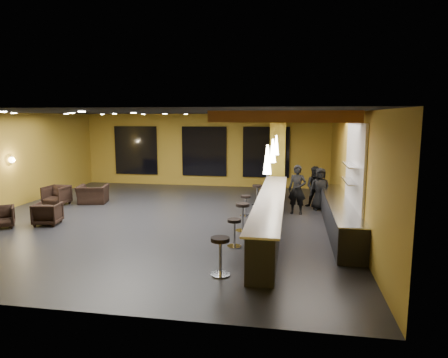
% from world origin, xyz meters
% --- Properties ---
extents(floor, '(12.00, 13.00, 0.10)m').
position_xyz_m(floor, '(0.00, 0.00, -0.05)').
color(floor, black).
rests_on(floor, ground).
extents(ceiling, '(12.00, 13.00, 0.10)m').
position_xyz_m(ceiling, '(0.00, 0.00, 3.55)').
color(ceiling, black).
extents(wall_back, '(12.00, 0.10, 3.50)m').
position_xyz_m(wall_back, '(0.00, 6.55, 1.75)').
color(wall_back, olive).
rests_on(wall_back, floor).
extents(wall_front, '(12.00, 0.10, 3.50)m').
position_xyz_m(wall_front, '(0.00, -6.55, 1.75)').
color(wall_front, olive).
rests_on(wall_front, floor).
extents(wall_right, '(0.10, 13.00, 3.50)m').
position_xyz_m(wall_right, '(6.05, 0.00, 1.75)').
color(wall_right, olive).
rests_on(wall_right, floor).
extents(wood_soffit, '(3.60, 8.00, 0.28)m').
position_xyz_m(wood_soffit, '(4.00, 1.00, 3.36)').
color(wood_soffit, '#A35E2F').
rests_on(wood_soffit, ceiling).
extents(window_left, '(2.20, 0.06, 2.40)m').
position_xyz_m(window_left, '(-3.50, 6.44, 1.70)').
color(window_left, black).
rests_on(window_left, wall_back).
extents(window_center, '(2.20, 0.06, 2.40)m').
position_xyz_m(window_center, '(0.00, 6.44, 1.70)').
color(window_center, black).
rests_on(window_center, wall_back).
extents(window_right, '(2.20, 0.06, 2.40)m').
position_xyz_m(window_right, '(3.00, 6.44, 1.70)').
color(window_right, black).
rests_on(window_right, wall_back).
extents(tile_backsplash, '(0.06, 3.20, 2.40)m').
position_xyz_m(tile_backsplash, '(5.96, -1.00, 2.00)').
color(tile_backsplash, white).
rests_on(tile_backsplash, wall_right).
extents(bar_counter, '(0.60, 8.00, 1.00)m').
position_xyz_m(bar_counter, '(3.65, -1.00, 0.50)').
color(bar_counter, black).
rests_on(bar_counter, floor).
extents(bar_top, '(0.78, 8.10, 0.05)m').
position_xyz_m(bar_top, '(3.65, -1.00, 1.02)').
color(bar_top, white).
rests_on(bar_top, bar_counter).
extents(prep_counter, '(0.70, 6.00, 0.86)m').
position_xyz_m(prep_counter, '(5.65, -0.50, 0.43)').
color(prep_counter, black).
rests_on(prep_counter, floor).
extents(prep_top, '(0.72, 6.00, 0.03)m').
position_xyz_m(prep_top, '(5.65, -0.50, 0.89)').
color(prep_top, silver).
rests_on(prep_top, prep_counter).
extents(wall_shelf_lower, '(0.30, 1.50, 0.03)m').
position_xyz_m(wall_shelf_lower, '(5.82, -1.20, 1.60)').
color(wall_shelf_lower, silver).
rests_on(wall_shelf_lower, wall_right).
extents(wall_shelf_upper, '(0.30, 1.50, 0.03)m').
position_xyz_m(wall_shelf_upper, '(5.82, -1.20, 2.05)').
color(wall_shelf_upper, silver).
rests_on(wall_shelf_upper, wall_right).
extents(column, '(0.60, 0.60, 3.50)m').
position_xyz_m(column, '(3.65, 3.60, 1.75)').
color(column, olive).
rests_on(column, floor).
extents(wall_sconce, '(0.22, 0.22, 0.22)m').
position_xyz_m(wall_sconce, '(-5.88, 0.50, 1.80)').
color(wall_sconce, '#FFE5B2').
rests_on(wall_sconce, wall_left).
extents(pendant_0, '(0.20, 0.20, 0.70)m').
position_xyz_m(pendant_0, '(3.65, -3.00, 2.35)').
color(pendant_0, white).
rests_on(pendant_0, wood_soffit).
extents(pendant_1, '(0.20, 0.20, 0.70)m').
position_xyz_m(pendant_1, '(3.65, -0.50, 2.35)').
color(pendant_1, white).
rests_on(pendant_1, wood_soffit).
extents(pendant_2, '(0.20, 0.20, 0.70)m').
position_xyz_m(pendant_2, '(3.65, 2.00, 2.35)').
color(pendant_2, white).
rests_on(pendant_2, wood_soffit).
extents(staff_a, '(0.71, 0.56, 1.72)m').
position_xyz_m(staff_a, '(4.43, 1.34, 0.86)').
color(staff_a, black).
rests_on(staff_a, floor).
extents(staff_b, '(0.88, 0.77, 1.55)m').
position_xyz_m(staff_b, '(5.12, 2.45, 0.77)').
color(staff_b, black).
rests_on(staff_b, floor).
extents(staff_c, '(0.81, 0.59, 1.55)m').
position_xyz_m(staff_c, '(5.25, 2.11, 0.77)').
color(staff_c, black).
rests_on(staff_c, floor).
extents(armchair_a, '(0.99, 1.00, 0.66)m').
position_xyz_m(armchair_a, '(-4.49, -1.95, 0.33)').
color(armchair_a, black).
rests_on(armchair_a, floor).
extents(armchair_b, '(0.87, 0.89, 0.69)m').
position_xyz_m(armchair_b, '(-3.30, -1.39, 0.35)').
color(armchair_b, black).
rests_on(armchair_b, floor).
extents(armchair_c, '(0.88, 0.90, 0.76)m').
position_xyz_m(armchair_c, '(-4.63, 1.21, 0.38)').
color(armchair_c, black).
rests_on(armchair_c, floor).
extents(armchair_d, '(1.27, 1.16, 0.71)m').
position_xyz_m(armchair_d, '(-3.44, 1.77, 0.35)').
color(armchair_d, black).
rests_on(armchair_d, floor).
extents(bar_stool_0, '(0.42, 0.42, 0.84)m').
position_xyz_m(bar_stool_0, '(2.78, -4.49, 0.54)').
color(bar_stool_0, silver).
rests_on(bar_stool_0, floor).
extents(bar_stool_1, '(0.38, 0.38, 0.75)m').
position_xyz_m(bar_stool_1, '(2.80, -2.57, 0.48)').
color(bar_stool_1, silver).
rests_on(bar_stool_1, floor).
extents(bar_stool_2, '(0.43, 0.43, 0.85)m').
position_xyz_m(bar_stool_2, '(2.83, -1.12, 0.54)').
color(bar_stool_2, silver).
rests_on(bar_stool_2, floor).
extents(bar_stool_3, '(0.37, 0.37, 0.72)m').
position_xyz_m(bar_stool_3, '(2.71, 0.72, 0.46)').
color(bar_stool_3, silver).
rests_on(bar_stool_3, floor).
extents(bar_stool_4, '(0.40, 0.40, 0.80)m').
position_xyz_m(bar_stool_4, '(2.96, 2.44, 0.51)').
color(bar_stool_4, silver).
rests_on(bar_stool_4, floor).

